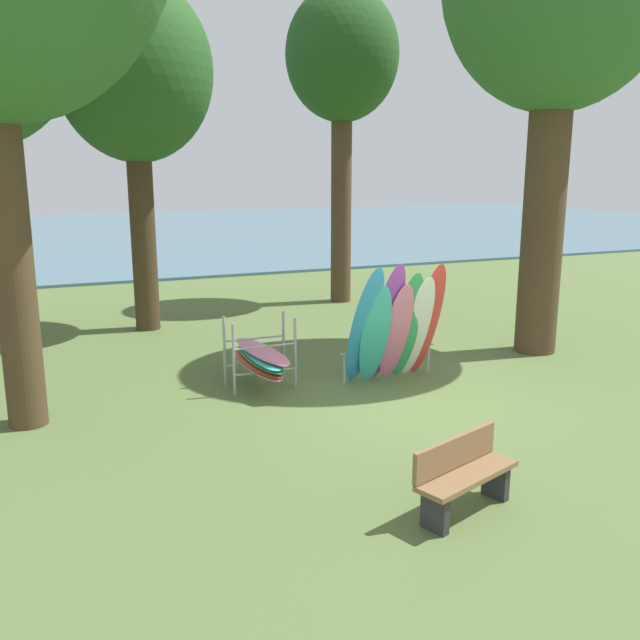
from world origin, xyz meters
The scene contains 7 objects.
ground_plane centered at (0.00, 0.00, 0.00)m, with size 80.00×80.00×0.00m, color #566B38.
lake_water centered at (0.00, 31.91, 0.05)m, with size 80.00×36.00×0.10m, color #477084.
tree_far_left_back centered at (-3.20, 7.03, 5.77)m, with size 3.49×3.49×7.89m.
tree_far_right_back centered at (2.49, 8.40, 6.53)m, with size 3.06×3.06×8.50m.
leaning_board_pile centered at (0.20, 1.03, 1.02)m, with size 1.90×1.01×2.23m.
board_storage_rack centered at (-2.08, 1.78, 0.52)m, with size 1.15×2.13×1.25m.
park_bench centered at (-1.37, -3.36, 0.45)m, with size 1.46×0.85×0.85m.
Camera 1 is at (-5.54, -9.18, 3.77)m, focal length 38.13 mm.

